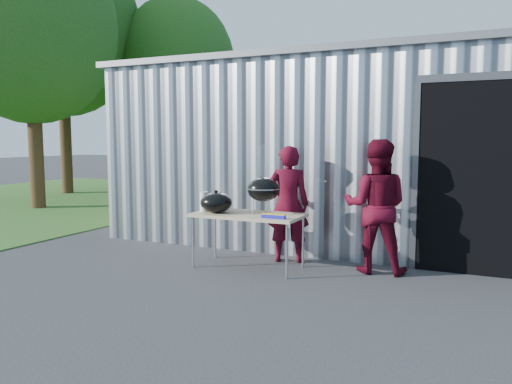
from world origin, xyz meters
The scene contains 14 objects.
ground centered at (0.00, 0.00, 0.00)m, with size 80.00×80.00×0.00m, color #2E2E31.
building centered at (0.92, 4.59, 1.54)m, with size 8.20×6.20×3.10m.
grass_patch centered at (-9.00, 6.00, 0.01)m, with size 10.00×12.00×0.02m, color #2D591E.
tree_left centered at (-7.50, 4.00, 4.57)m, with size 4.24×4.24×7.02m.
tree_mid centered at (-9.50, 7.00, 5.32)m, with size 4.93×4.93×8.17m.
tree_far centered at (-6.50, 9.00, 4.19)m, with size 3.89×3.89×6.44m.
folding_table centered at (-0.02, 0.82, 0.71)m, with size 1.50×0.75×0.75m.
kettle_grill centered at (0.19, 0.87, 1.17)m, with size 0.44×0.44×0.94m.
grill_lid centered at (-0.46, 0.72, 0.89)m, with size 0.44×0.44×0.32m.
paper_towels centered at (-0.68, 0.77, 0.89)m, with size 0.12×0.12×0.28m, color white.
white_tub centered at (-0.57, 1.04, 0.80)m, with size 0.20×0.15×0.10m, color white.
foil_box centered at (0.46, 0.57, 0.78)m, with size 0.32×0.05×0.06m.
person_cook centered at (0.36, 1.37, 0.84)m, with size 0.61×0.40×1.68m, color #4A0716.
person_bystander centered at (1.62, 1.31, 0.88)m, with size 0.86×0.67×1.77m, color #4A0716.
Camera 1 is at (2.87, -5.29, 1.76)m, focal length 35.00 mm.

